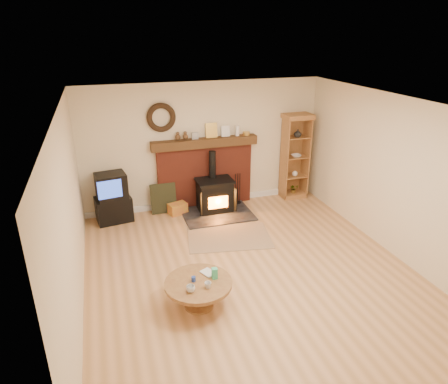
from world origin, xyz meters
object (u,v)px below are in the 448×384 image
object	(u,v)px
wood_stove	(215,197)
tv_unit	(113,199)
curio_cabinet	(295,156)
coffee_table	(199,287)

from	to	relation	value
wood_stove	tv_unit	size ratio (longest dim) A/B	1.42
tv_unit	wood_stove	bearing A→B (deg)	-5.57
tv_unit	curio_cabinet	world-z (taller)	curio_cabinet
wood_stove	coffee_table	size ratio (longest dim) A/B	1.52
wood_stove	coffee_table	bearing A→B (deg)	-110.46
coffee_table	wood_stove	bearing A→B (deg)	69.54
wood_stove	tv_unit	world-z (taller)	wood_stove
tv_unit	curio_cabinet	size ratio (longest dim) A/B	0.52
curio_cabinet	coffee_table	bearing A→B (deg)	-133.35
curio_cabinet	coffee_table	xyz separation A→B (m)	(-2.98, -3.16, -0.62)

